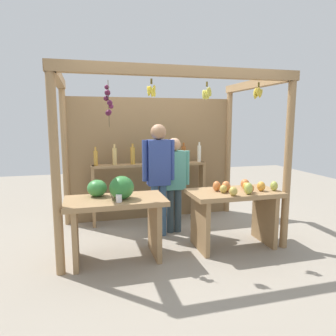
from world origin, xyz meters
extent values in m
plane|color=gray|center=(0.00, 0.00, 0.00)|extent=(12.00, 12.00, 0.00)
cylinder|color=#99754C|center=(-1.44, -0.88, 1.16)|extent=(0.10, 0.10, 2.32)
cylinder|color=#99754C|center=(1.44, -0.88, 1.16)|extent=(0.10, 0.10, 2.32)
cylinder|color=#99754C|center=(-1.44, 0.88, 1.16)|extent=(0.10, 0.10, 2.32)
cylinder|color=#99754C|center=(1.44, 0.88, 1.16)|extent=(0.10, 0.10, 2.32)
cube|color=#99754C|center=(0.00, -0.88, 2.26)|extent=(2.98, 0.12, 0.12)
cube|color=#99754C|center=(-1.44, 0.00, 2.26)|extent=(0.12, 1.86, 0.12)
cube|color=#99754C|center=(1.44, 0.00, 2.26)|extent=(0.12, 1.86, 0.12)
cube|color=olive|center=(0.00, 0.90, 1.05)|extent=(2.88, 0.04, 2.09)
cylinder|color=brown|center=(1.01, -0.80, 2.15)|extent=(0.02, 0.02, 0.06)
ellipsoid|color=gold|center=(1.04, -0.80, 2.05)|extent=(0.04, 0.08, 0.12)
ellipsoid|color=gold|center=(1.02, -0.78, 2.05)|extent=(0.08, 0.06, 0.13)
ellipsoid|color=gold|center=(1.00, -0.76, 2.03)|extent=(0.07, 0.04, 0.12)
ellipsoid|color=gold|center=(0.97, -0.78, 2.05)|extent=(0.05, 0.06, 0.12)
ellipsoid|color=gold|center=(0.98, -0.82, 2.06)|extent=(0.06, 0.07, 0.13)
ellipsoid|color=gold|center=(1.00, -0.83, 2.06)|extent=(0.07, 0.04, 0.12)
ellipsoid|color=gold|center=(1.02, -0.82, 2.06)|extent=(0.08, 0.06, 0.13)
cylinder|color=brown|center=(0.36, -0.68, 2.15)|extent=(0.02, 0.02, 0.06)
ellipsoid|color=#D1CC4C|center=(0.39, -0.68, 2.04)|extent=(0.04, 0.06, 0.13)
ellipsoid|color=#D1CC4C|center=(0.38, -0.66, 2.03)|extent=(0.07, 0.06, 0.13)
ellipsoid|color=#D1CC4C|center=(0.36, -0.66, 2.04)|extent=(0.08, 0.04, 0.12)
ellipsoid|color=#D1CC4C|center=(0.34, -0.67, 2.03)|extent=(0.07, 0.07, 0.13)
ellipsoid|color=#D1CC4C|center=(0.32, -0.68, 2.03)|extent=(0.04, 0.06, 0.12)
ellipsoid|color=#D1CC4C|center=(0.34, -0.70, 2.03)|extent=(0.07, 0.06, 0.13)
ellipsoid|color=#D1CC4C|center=(0.36, -0.73, 2.05)|extent=(0.06, 0.04, 0.12)
ellipsoid|color=#D1CC4C|center=(0.39, -0.72, 2.06)|extent=(0.07, 0.07, 0.13)
cylinder|color=brown|center=(-0.36, -0.78, 2.15)|extent=(0.02, 0.02, 0.06)
ellipsoid|color=yellow|center=(-0.33, -0.78, 2.06)|extent=(0.04, 0.07, 0.12)
ellipsoid|color=yellow|center=(-0.34, -0.76, 2.03)|extent=(0.05, 0.05, 0.12)
ellipsoid|color=yellow|center=(-0.37, -0.74, 2.04)|extent=(0.06, 0.04, 0.12)
ellipsoid|color=yellow|center=(-0.39, -0.76, 2.05)|extent=(0.06, 0.07, 0.12)
ellipsoid|color=yellow|center=(-0.40, -0.79, 2.05)|extent=(0.05, 0.07, 0.12)
ellipsoid|color=yellow|center=(-0.37, -0.82, 2.05)|extent=(0.07, 0.04, 0.12)
ellipsoid|color=yellow|center=(-0.34, -0.80, 2.03)|extent=(0.06, 0.06, 0.12)
cylinder|color=#4C422D|center=(-0.83, -0.53, 1.91)|extent=(0.01, 0.01, 0.55)
sphere|color=#511938|center=(-0.84, -0.51, 2.10)|extent=(0.06, 0.06, 0.06)
sphere|color=#47142D|center=(-0.84, -0.54, 2.04)|extent=(0.07, 0.07, 0.07)
sphere|color=#47142D|center=(-0.86, -0.52, 1.97)|extent=(0.06, 0.06, 0.06)
sphere|color=#511938|center=(-0.82, -0.55, 1.92)|extent=(0.07, 0.07, 0.07)
sphere|color=#601E42|center=(-0.80, -0.53, 1.88)|extent=(0.06, 0.06, 0.06)
sphere|color=#601E42|center=(-0.83, -0.50, 1.81)|extent=(0.06, 0.06, 0.06)
sphere|color=#47142D|center=(-0.84, -0.52, 1.80)|extent=(0.07, 0.07, 0.07)
cube|color=#99754C|center=(-0.79, -0.66, 0.74)|extent=(1.21, 0.64, 0.06)
cube|color=#99754C|center=(-1.28, -0.66, 0.36)|extent=(0.06, 0.58, 0.71)
cube|color=#99754C|center=(-0.31, -0.66, 0.36)|extent=(0.06, 0.58, 0.71)
ellipsoid|color=#2D7533|center=(-0.72, -0.70, 0.92)|extent=(0.31, 0.31, 0.28)
ellipsoid|color=#38843D|center=(-1.00, -0.49, 0.88)|extent=(0.32, 0.32, 0.21)
cylinder|color=white|center=(-0.77, -0.84, 0.82)|extent=(0.07, 0.07, 0.09)
cube|color=#99754C|center=(0.79, -0.66, 0.74)|extent=(1.21, 0.64, 0.06)
cube|color=#99754C|center=(0.31, -0.66, 0.36)|extent=(0.06, 0.58, 0.71)
cube|color=#99754C|center=(1.28, -0.66, 0.36)|extent=(0.06, 0.58, 0.71)
ellipsoid|color=#CC7038|center=(0.66, -0.67, 0.85)|extent=(0.16, 0.16, 0.14)
ellipsoid|color=#E07F47|center=(0.95, -0.80, 0.83)|extent=(0.14, 0.14, 0.11)
ellipsoid|color=#CC7038|center=(1.01, -0.56, 0.84)|extent=(0.17, 0.17, 0.13)
ellipsoid|color=#CC7038|center=(0.56, -0.61, 0.84)|extent=(0.15, 0.15, 0.13)
ellipsoid|color=#B79E47|center=(0.65, -0.91, 0.83)|extent=(0.14, 0.14, 0.12)
ellipsoid|color=gold|center=(1.13, -0.76, 0.84)|extent=(0.13, 0.13, 0.13)
ellipsoid|color=#A8B24C|center=(0.88, -0.88, 0.85)|extent=(0.13, 0.13, 0.15)
ellipsoid|color=gold|center=(0.96, -0.66, 0.83)|extent=(0.13, 0.13, 0.11)
ellipsoid|color=#A8B24C|center=(1.31, -0.79, 0.84)|extent=(0.13, 0.13, 0.13)
ellipsoid|color=#B79E47|center=(0.60, -0.73, 0.83)|extent=(0.10, 0.10, 0.11)
cube|color=#99754C|center=(-1.02, 0.66, 0.50)|extent=(0.05, 0.20, 1.00)
cube|color=#99754C|center=(0.85, 0.66, 0.50)|extent=(0.05, 0.20, 1.00)
cube|color=#99754C|center=(-0.09, 0.66, 0.98)|extent=(1.87, 0.22, 0.04)
cylinder|color=gold|center=(-0.96, 0.66, 1.12)|extent=(0.06, 0.06, 0.24)
cylinder|color=gold|center=(-0.96, 0.66, 1.27)|extent=(0.03, 0.03, 0.06)
cylinder|color=#D8B266|center=(-0.67, 0.66, 1.14)|extent=(0.07, 0.07, 0.28)
cylinder|color=#D8B266|center=(-0.67, 0.66, 1.31)|extent=(0.03, 0.03, 0.06)
cylinder|color=gold|center=(-0.37, 0.66, 1.14)|extent=(0.08, 0.08, 0.28)
cylinder|color=gold|center=(-0.37, 0.66, 1.31)|extent=(0.03, 0.03, 0.06)
cylinder|color=#338C4C|center=(-0.08, 0.66, 1.13)|extent=(0.06, 0.06, 0.26)
cylinder|color=#338C4C|center=(-0.08, 0.66, 1.29)|extent=(0.03, 0.03, 0.06)
cylinder|color=gold|center=(0.20, 0.66, 1.13)|extent=(0.07, 0.07, 0.26)
cylinder|color=gold|center=(0.20, 0.66, 1.29)|extent=(0.03, 0.03, 0.06)
cylinder|color=#994C1E|center=(0.50, 0.66, 1.14)|extent=(0.07, 0.07, 0.28)
cylinder|color=#994C1E|center=(0.50, 0.66, 1.31)|extent=(0.03, 0.03, 0.06)
cylinder|color=silver|center=(0.78, 0.66, 1.14)|extent=(0.06, 0.06, 0.28)
cylinder|color=silver|center=(0.78, 0.66, 1.31)|extent=(0.03, 0.03, 0.06)
cylinder|color=#37587D|center=(-0.16, -0.02, 0.39)|extent=(0.11, 0.11, 0.78)
cylinder|color=#37587D|center=(-0.04, -0.02, 0.39)|extent=(0.11, 0.11, 0.78)
cube|color=#2D428C|center=(-0.10, -0.02, 1.11)|extent=(0.32, 0.19, 0.66)
cylinder|color=#2D428C|center=(-0.30, -0.02, 1.14)|extent=(0.08, 0.08, 0.59)
cylinder|color=#2D428C|center=(0.10, -0.02, 1.14)|extent=(0.08, 0.08, 0.59)
sphere|color=#997051|center=(-0.10, -0.02, 1.55)|extent=(0.22, 0.22, 0.22)
cylinder|color=#33454F|center=(0.10, 0.07, 0.34)|extent=(0.11, 0.11, 0.68)
cylinder|color=#33454F|center=(0.22, 0.07, 0.34)|extent=(0.11, 0.11, 0.68)
cube|color=teal|center=(0.16, 0.07, 0.97)|extent=(0.32, 0.19, 0.58)
cylinder|color=teal|center=(-0.04, 0.07, 1.00)|extent=(0.08, 0.08, 0.52)
cylinder|color=teal|center=(0.36, 0.07, 1.00)|extent=(0.08, 0.08, 0.52)
sphere|color=tan|center=(0.16, 0.07, 1.36)|extent=(0.20, 0.20, 0.20)
camera|label=1|loc=(-1.13, -4.35, 1.71)|focal=33.12mm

